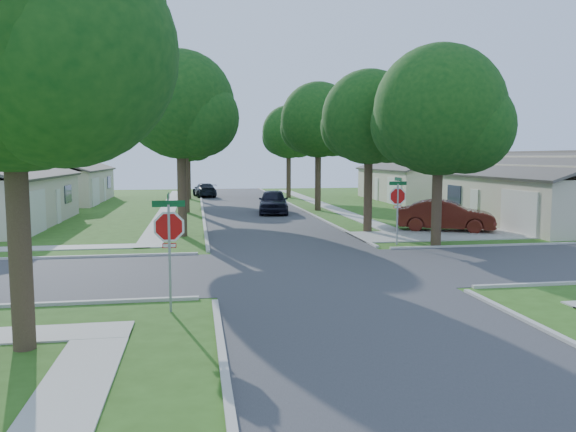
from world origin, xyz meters
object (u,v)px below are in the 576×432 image
(tree_e_mid, at_px, (319,124))
(tree_sw_corner, at_px, (13,31))
(stop_sign_sw, at_px, (169,232))
(tree_w_near, at_px, (182,110))
(car_driveway, at_px, (446,216))
(tree_w_mid, at_px, (186,119))
(tree_ne_corner, at_px, (440,116))
(car_curb_east, at_px, (273,201))
(car_curb_west, at_px, (205,190))
(house_ne_far, at_px, (422,183))
(tree_w_far, at_px, (188,139))
(stop_sign_ne, at_px, (398,199))
(tree_e_near, at_px, (370,122))
(house_nw_far, at_px, (55,185))
(house_ne_near, at_px, (544,198))
(tree_e_far, at_px, (289,135))

(tree_e_mid, relative_size, tree_sw_corner, 0.96)
(stop_sign_sw, distance_m, tree_w_near, 14.30)
(tree_w_near, relative_size, car_driveway, 1.82)
(tree_w_mid, bearing_deg, tree_ne_corner, -56.78)
(tree_sw_corner, bearing_deg, tree_w_near, 80.10)
(stop_sign_sw, distance_m, tree_sw_corner, 5.54)
(tree_sw_corner, relative_size, car_driveway, 1.93)
(car_curb_east, bearing_deg, car_curb_west, 111.53)
(house_ne_far, bearing_deg, tree_sw_corner, -123.06)
(tree_w_far, height_order, car_curb_west, tree_w_far)
(stop_sign_ne, height_order, house_ne_far, house_ne_far)
(tree_e_near, distance_m, tree_w_near, 9.41)
(tree_e_near, xyz_separation_m, car_driveway, (4.09, -0.31, -4.83))
(tree_e_near, xyz_separation_m, tree_w_mid, (-9.39, 12.00, 0.85))
(tree_w_mid, relative_size, tree_w_far, 1.19)
(house_nw_far, bearing_deg, tree_w_far, 10.05)
(house_ne_near, xyz_separation_m, house_ne_far, (0.00, 18.00, 0.00))
(tree_e_mid, height_order, car_curb_west, tree_e_mid)
(tree_w_near, bearing_deg, tree_w_mid, 89.98)
(tree_e_mid, bearing_deg, house_ne_near, -41.70)
(tree_e_mid, xyz_separation_m, house_nw_far, (-20.75, 10.99, -4.74))
(tree_sw_corner, distance_m, house_ne_far, 43.20)
(stop_sign_sw, distance_m, tree_e_mid, 27.71)
(tree_e_near, xyz_separation_m, car_curb_west, (-7.95, 27.43, -4.98))
(car_driveway, relative_size, car_curb_east, 1.02)
(tree_e_far, xyz_separation_m, car_curb_west, (-7.95, 2.43, -5.31))
(tree_e_near, xyz_separation_m, tree_ne_corner, (1.61, -4.80, -0.05))
(tree_sw_corner, bearing_deg, tree_w_far, 86.11)
(stop_sign_sw, height_order, tree_w_mid, tree_w_mid)
(tree_w_mid, bearing_deg, car_curb_west, 84.67)
(car_driveway, bearing_deg, car_curb_east, 60.32)
(tree_sw_corner, height_order, house_nw_far, tree_sw_corner)
(stop_sign_ne, xyz_separation_m, car_curb_west, (-7.90, 31.74, -1.36))
(stop_sign_sw, height_order, tree_w_near, tree_w_near)
(tree_e_far, height_order, tree_ne_corner, tree_e_far)
(house_ne_near, bearing_deg, car_curb_west, 127.03)
(car_curb_east, bearing_deg, car_driveway, -47.08)
(house_ne_near, distance_m, car_curb_west, 31.88)
(tree_sw_corner, distance_m, car_curb_east, 28.20)
(house_ne_far, xyz_separation_m, house_nw_far, (-31.98, 3.00, 0.00))
(house_ne_near, relative_size, car_curb_west, 2.96)
(house_ne_far, xyz_separation_m, car_curb_west, (-19.19, 7.44, -0.85))
(car_driveway, bearing_deg, house_ne_far, 5.12)
(tree_e_far, distance_m, car_curb_west, 9.87)
(tree_e_near, height_order, house_ne_near, tree_e_near)
(tree_w_near, height_order, tree_ne_corner, tree_w_near)
(tree_e_near, xyz_separation_m, house_nw_far, (-20.74, 22.99, -4.13))
(tree_e_far, distance_m, tree_w_mid, 16.05)
(tree_w_far, xyz_separation_m, tree_sw_corner, (-2.78, -41.00, 0.76))
(tree_w_far, height_order, tree_sw_corner, tree_sw_corner)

